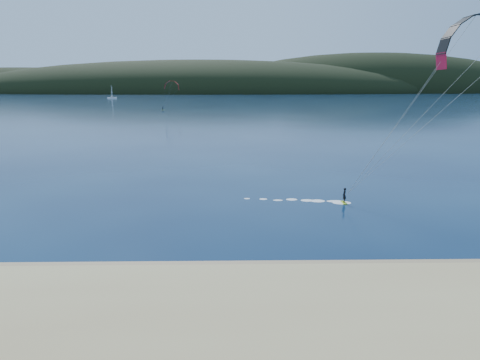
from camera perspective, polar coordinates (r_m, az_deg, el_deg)
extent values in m
plane|color=#071736|center=(25.45, -7.86, -16.14)|extent=(1800.00, 1800.00, 0.00)
cube|color=#9A8059|center=(29.43, -6.83, -11.85)|extent=(220.00, 2.50, 0.10)
ellipsoid|color=black|center=(744.13, -5.21, 11.61)|extent=(840.00, 280.00, 110.00)
ellipsoid|color=black|center=(823.39, 17.51, 11.18)|extent=(600.00, 240.00, 140.00)
ellipsoid|color=black|center=(888.95, -27.03, 10.47)|extent=(520.00, 220.00, 90.00)
cube|color=#B6D819|center=(46.31, 13.83, -2.97)|extent=(0.43, 1.28, 0.07)
imported|color=black|center=(46.10, 13.89, -2.00)|extent=(0.39, 0.58, 1.57)
cylinder|color=gray|center=(44.47, 21.78, 6.28)|extent=(0.02, 0.02, 17.45)
cube|color=#B6D819|center=(222.92, -10.34, 9.28)|extent=(1.21, 1.46, 0.08)
imported|color=black|center=(222.87, -10.35, 9.51)|extent=(1.05, 1.10, 1.79)
cylinder|color=gray|center=(218.91, -9.75, 10.85)|extent=(0.02, 0.02, 12.74)
cube|color=white|center=(437.46, -16.88, 10.54)|extent=(9.21, 5.64, 1.53)
cylinder|color=white|center=(437.34, -16.93, 11.33)|extent=(0.22, 0.22, 12.05)
cube|color=white|center=(438.80, -16.87, 11.34)|extent=(1.02, 2.70, 8.76)
cube|color=white|center=(435.67, -16.97, 11.04)|extent=(0.80, 2.08, 5.48)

